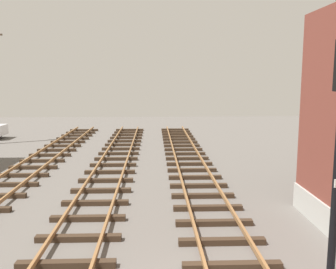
{
  "coord_description": "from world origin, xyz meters",
  "views": [
    {
      "loc": [
        -1.26,
        -6.46,
        4.7
      ],
      "look_at": [
        -0.58,
        11.46,
        2.01
      ],
      "focal_mm": 39.64,
      "sensor_mm": 36.0,
      "label": 1
    }
  ],
  "objects": []
}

